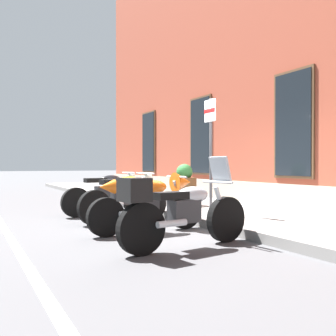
{
  "coord_description": "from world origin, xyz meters",
  "views": [
    {
      "loc": [
        6.63,
        -3.82,
        1.15
      ],
      "look_at": [
        -0.98,
        0.16,
        1.09
      ],
      "focal_mm": 41.53,
      "sensor_mm": 36.0,
      "label": 1
    }
  ],
  "objects_px": {
    "motorcycle_yellow_naked": "(125,198)",
    "motorcycle_silver_touring": "(181,210)",
    "parking_sign": "(211,139)",
    "motorcycle_orange_sport": "(152,200)",
    "barrel_planter": "(184,188)",
    "motorcycle_black_naked": "(108,194)"
  },
  "relations": [
    {
      "from": "motorcycle_orange_sport",
      "to": "parking_sign",
      "type": "distance_m",
      "value": 1.97
    },
    {
      "from": "motorcycle_orange_sport",
      "to": "parking_sign",
      "type": "height_order",
      "value": "parking_sign"
    },
    {
      "from": "barrel_planter",
      "to": "motorcycle_orange_sport",
      "type": "bearing_deg",
      "value": -40.58
    },
    {
      "from": "parking_sign",
      "to": "barrel_planter",
      "type": "distance_m",
      "value": 2.11
    },
    {
      "from": "motorcycle_silver_touring",
      "to": "barrel_planter",
      "type": "bearing_deg",
      "value": 149.33
    },
    {
      "from": "motorcycle_yellow_naked",
      "to": "motorcycle_silver_touring",
      "type": "xyz_separation_m",
      "value": [
        2.7,
        -0.25,
        0.04
      ]
    },
    {
      "from": "motorcycle_black_naked",
      "to": "motorcycle_yellow_naked",
      "type": "height_order",
      "value": "motorcycle_yellow_naked"
    },
    {
      "from": "motorcycle_orange_sport",
      "to": "barrel_planter",
      "type": "xyz_separation_m",
      "value": [
        -2.28,
        1.96,
        0.03
      ]
    },
    {
      "from": "motorcycle_silver_touring",
      "to": "barrel_planter",
      "type": "relative_size",
      "value": 2.12
    },
    {
      "from": "parking_sign",
      "to": "motorcycle_yellow_naked",
      "type": "bearing_deg",
      "value": -117.53
    },
    {
      "from": "motorcycle_yellow_naked",
      "to": "barrel_planter",
      "type": "xyz_separation_m",
      "value": [
        -0.97,
        1.93,
        0.1
      ]
    },
    {
      "from": "motorcycle_black_naked",
      "to": "motorcycle_orange_sport",
      "type": "relative_size",
      "value": 0.98
    },
    {
      "from": "motorcycle_orange_sport",
      "to": "motorcycle_yellow_naked",
      "type": "bearing_deg",
      "value": 178.96
    },
    {
      "from": "motorcycle_silver_touring",
      "to": "parking_sign",
      "type": "bearing_deg",
      "value": 137.23
    },
    {
      "from": "motorcycle_silver_touring",
      "to": "motorcycle_orange_sport",
      "type": "bearing_deg",
      "value": 170.86
    },
    {
      "from": "motorcycle_orange_sport",
      "to": "barrel_planter",
      "type": "relative_size",
      "value": 2.12
    },
    {
      "from": "motorcycle_yellow_naked",
      "to": "motorcycle_silver_touring",
      "type": "bearing_deg",
      "value": -5.24
    },
    {
      "from": "motorcycle_silver_touring",
      "to": "motorcycle_yellow_naked",
      "type": "bearing_deg",
      "value": 174.76
    },
    {
      "from": "motorcycle_orange_sport",
      "to": "motorcycle_silver_touring",
      "type": "xyz_separation_m",
      "value": [
        1.39,
        -0.22,
        -0.02
      ]
    },
    {
      "from": "motorcycle_silver_touring",
      "to": "parking_sign",
      "type": "xyz_separation_m",
      "value": [
        -1.91,
        1.77,
        1.14
      ]
    },
    {
      "from": "barrel_planter",
      "to": "motorcycle_silver_touring",
      "type": "bearing_deg",
      "value": -30.67
    },
    {
      "from": "motorcycle_black_naked",
      "to": "parking_sign",
      "type": "xyz_separation_m",
      "value": [
        1.99,
        1.49,
        1.18
      ]
    }
  ]
}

